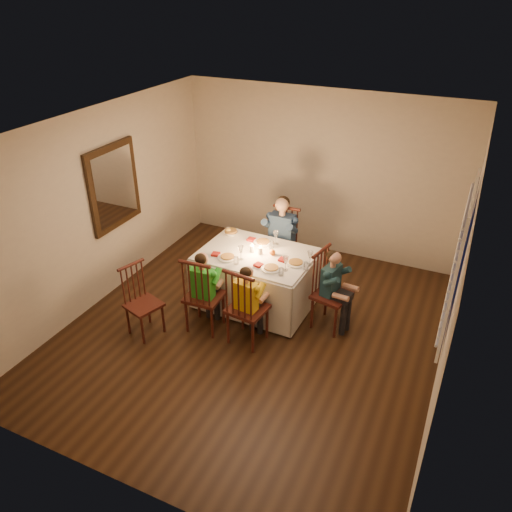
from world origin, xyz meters
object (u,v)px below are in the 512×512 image
at_px(chair_adult, 280,276).
at_px(child_teal, 329,325).
at_px(serving_bowl, 231,233).
at_px(dining_table, 257,268).
at_px(chair_near_left, 206,327).
at_px(child_yellow, 248,340).
at_px(chair_end, 329,325).
at_px(chair_near_right, 248,340).
at_px(child_green, 206,327).
at_px(adult, 280,276).
at_px(chair_extra, 147,332).

relative_size(chair_adult, child_teal, 0.98).
bearing_deg(serving_bowl, dining_table, -31.55).
xyz_separation_m(chair_near_left, serving_bowl, (-0.19, 1.12, 0.82)).
bearing_deg(child_yellow, chair_end, -132.86).
bearing_deg(chair_end, chair_near_left, 127.65).
relative_size(child_yellow, serving_bowl, 4.86).
distance_m(dining_table, child_yellow, 1.00).
bearing_deg(chair_near_left, chair_near_right, 175.40).
bearing_deg(child_yellow, child_teal, -132.86).
xyz_separation_m(chair_near_right, child_green, (-0.61, 0.01, 0.00)).
bearing_deg(serving_bowl, chair_adult, 38.21).
relative_size(chair_near_left, chair_near_right, 1.00).
bearing_deg(chair_near_right, chair_end, -132.86).
distance_m(adult, child_green, 1.63).
bearing_deg(chair_end, chair_extra, 130.10).
relative_size(chair_extra, adult, 0.75).
height_order(chair_near_right, adult, adult).
bearing_deg(child_teal, chair_extra, 130.10).
bearing_deg(child_green, dining_table, -118.45).
height_order(chair_extra, child_yellow, child_yellow).
bearing_deg(child_teal, chair_adult, 61.95).
height_order(chair_adult, chair_extra, chair_adult).
bearing_deg(child_yellow, child_green, 5.28).
bearing_deg(chair_extra, child_teal, -43.91).
height_order(adult, child_teal, adult).
distance_m(child_yellow, child_teal, 1.10).
bearing_deg(serving_bowl, chair_extra, -105.64).
relative_size(dining_table, chair_near_left, 1.44).
distance_m(adult, child_yellow, 1.61).
bearing_deg(chair_end, dining_table, 97.70).
height_order(dining_table, chair_end, dining_table).
xyz_separation_m(chair_extra, child_yellow, (1.23, 0.40, 0.00)).
relative_size(chair_near_right, child_green, 0.97).
distance_m(chair_end, child_green, 1.61).
distance_m(chair_adult, child_yellow, 1.61).
height_order(chair_adult, chair_near_right, same).
distance_m(chair_adult, adult, 0.00).
xyz_separation_m(child_green, child_yellow, (0.61, -0.01, 0.00)).
height_order(dining_table, adult, dining_table).
distance_m(dining_table, chair_near_left, 1.03).
relative_size(dining_table, chair_end, 1.44).
xyz_separation_m(chair_end, child_green, (-1.44, -0.70, 0.00)).
relative_size(chair_near_right, chair_end, 1.00).
bearing_deg(chair_end, serving_bowl, 87.35).
relative_size(chair_adult, chair_near_right, 1.00).
bearing_deg(chair_near_right, adult, -75.63).
xyz_separation_m(chair_end, adult, (-1.06, 0.88, 0.00)).
height_order(chair_near_right, child_green, child_green).
relative_size(chair_end, adult, 0.84).
relative_size(chair_near_left, chair_extra, 1.12).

